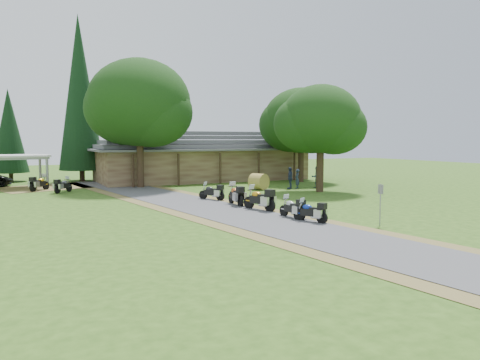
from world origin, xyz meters
name	(u,v)px	position (x,y,z in m)	size (l,w,h in m)	color
ground	(269,223)	(0.00, 0.00, 0.00)	(120.00, 120.00, 0.00)	#2D4E16
driveway	(226,212)	(-0.50, 4.00, 0.00)	(46.00, 46.00, 0.00)	#434345
lodge	(202,155)	(6.00, 24.00, 2.45)	(21.40, 9.40, 4.90)	brown
carport	(6,172)	(-11.57, 23.09, 1.39)	(6.40, 4.26, 2.77)	silver
motorcycle_row_a	(310,211)	(1.91, -0.74, 0.57)	(1.67, 0.54, 1.14)	navy
motorcycle_row_b	(292,207)	(1.73, 0.63, 0.59)	(1.72, 0.56, 1.17)	#B7B9C0
motorcycle_row_c	(259,198)	(1.50, 3.76, 0.71)	(2.08, 0.68, 1.42)	#C68A13
motorcycle_row_d	(236,194)	(1.22, 6.29, 0.69)	(2.02, 0.66, 1.38)	#C15522
motorcycle_row_e	(212,191)	(0.82, 9.19, 0.59)	(1.72, 0.56, 1.17)	black
motorcycle_carport_a	(39,183)	(-9.22, 20.38, 0.65)	(1.89, 0.62, 1.29)	#EFB211
motorcycle_carport_b	(63,185)	(-7.66, 18.21, 0.60)	(1.75, 0.57, 1.20)	slate
person_a	(297,177)	(10.04, 12.93, 0.94)	(0.53, 0.38, 1.88)	#2F3B58
person_b	(317,175)	(11.72, 12.55, 1.05)	(0.60, 0.43, 2.10)	#2F3B58
person_c	(290,176)	(9.30, 12.82, 1.05)	(0.60, 0.43, 2.10)	#2F3B58
hay_bale	(259,182)	(6.71, 13.43, 0.65)	(1.31, 1.31, 1.20)	olive
sign_post	(380,205)	(4.38, -2.89, 0.98)	(0.35, 0.06, 1.97)	gray
oak_lodge_left	(140,119)	(-1.42, 19.30, 5.72)	(8.54, 8.54, 11.44)	black
oak_lodge_right	(301,132)	(13.64, 17.80, 4.70)	(7.24, 7.24, 9.40)	black
oak_driveway	(320,133)	(10.29, 10.10, 4.53)	(6.18, 6.18, 9.05)	black
cedar_near	(80,98)	(-5.00, 27.85, 7.96)	(4.21, 4.21, 15.91)	black
cedar_far	(9,135)	(-11.21, 30.18, 4.42)	(3.35, 3.35, 8.84)	black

